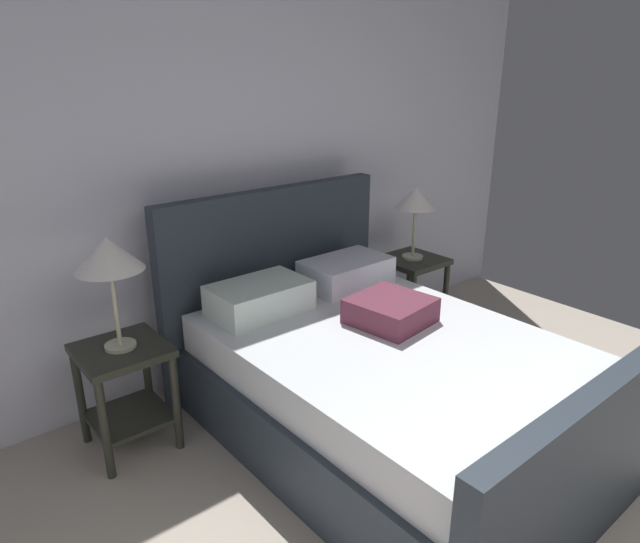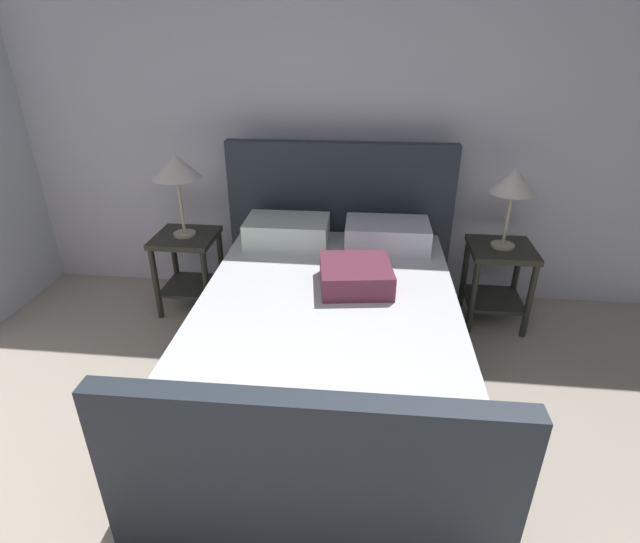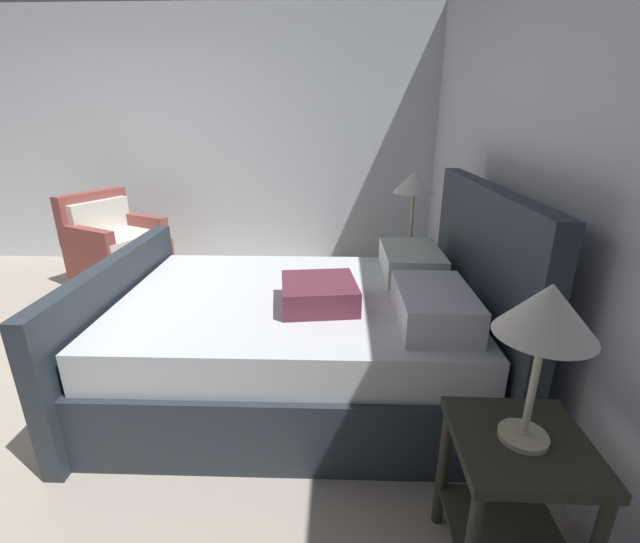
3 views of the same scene
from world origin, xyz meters
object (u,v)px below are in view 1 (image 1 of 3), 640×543
Objects in this scene: nightstand_right at (411,282)px; table_lamp_right at (416,200)px; bed at (382,378)px; table_lamp_left at (109,257)px; nightstand_left at (125,380)px.

table_lamp_right is (0.00, 0.00, 0.65)m from nightstand_right.
nightstand_right is (1.14, 0.82, 0.05)m from bed.
bed reaches higher than nightstand_right.
table_lamp_left is (-2.27, -0.03, 0.69)m from nightstand_right.
bed is 4.05× the size of table_lamp_right.
nightstand_right is at bearing 0.78° from table_lamp_left.
table_lamp_left reaches higher than nightstand_right.
bed is 1.57m from table_lamp_left.
nightstand_right is 1.00× the size of nightstand_left.
nightstand_right is 1.08× the size of table_lamp_right.
table_lamp_right is at bearing 75.96° from nightstand_right.
nightstand_right is 1.00× the size of table_lamp_left.
nightstand_right is 2.28m from nightstand_left.
table_lamp_left is at bearing 116.57° from nightstand_left.
table_lamp_right is 2.37m from nightstand_left.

